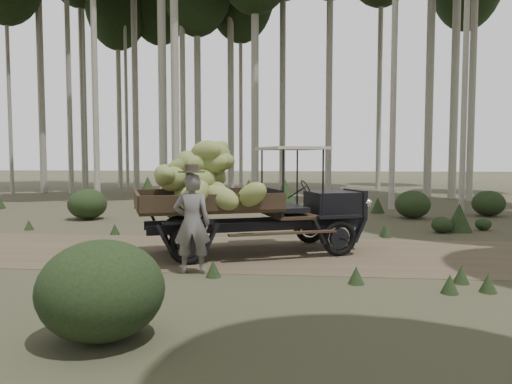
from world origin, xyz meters
TOP-DOWN VIEW (x-y plane):
  - ground at (0.00, 0.00)m, footprint 120.00×120.00m
  - dirt_track at (0.00, 0.00)m, footprint 70.00×4.00m
  - banana_truck at (1.24, -0.26)m, footprint 5.20×3.47m
  - farmer at (0.89, -1.96)m, footprint 0.71×0.54m
  - undergrowth at (-0.67, 0.21)m, footprint 20.99×22.40m

SIDE VIEW (x-z plane):
  - ground at x=0.00m, z-range 0.00..0.00m
  - dirt_track at x=0.00m, z-range 0.00..0.01m
  - undergrowth at x=-0.67m, z-range -0.14..1.21m
  - farmer at x=0.89m, z-range -0.05..1.89m
  - banana_truck at x=1.24m, z-range 0.20..2.71m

